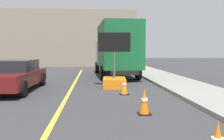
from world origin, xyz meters
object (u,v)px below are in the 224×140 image
arrow_board_trailer (114,77)px  box_truck (116,49)px  highway_guide_sign (134,34)px  traffic_cone_far_lane (124,86)px  traffic_cone_mid_lane (144,102)px  pickup_car (15,75)px

arrow_board_trailer → box_truck: box_truck is taller
arrow_board_trailer → highway_guide_sign: bearing=76.0°
arrow_board_trailer → traffic_cone_far_lane: arrow_board_trailer is taller
arrow_board_trailer → highway_guide_sign: size_ratio=0.54×
highway_guide_sign → arrow_board_trailer: bearing=-104.0°
arrow_board_trailer → box_truck: size_ratio=0.34×
box_truck → traffic_cone_mid_lane: (-0.16, -10.41, -1.54)m
arrow_board_trailer → pickup_car: 4.67m
box_truck → traffic_cone_mid_lane: box_truck is taller
pickup_car → traffic_cone_far_lane: (4.81, -1.38, -0.32)m
arrow_board_trailer → traffic_cone_far_lane: size_ratio=3.55×
pickup_car → traffic_cone_far_lane: bearing=-16.1°
traffic_cone_mid_lane → traffic_cone_far_lane: size_ratio=0.99×
traffic_cone_mid_lane → traffic_cone_far_lane: 3.23m
box_truck → highway_guide_sign: bearing=70.4°
traffic_cone_far_lane → highway_guide_sign: bearing=79.0°
box_truck → pickup_car: bearing=-131.5°
arrow_board_trailer → pickup_car: bearing=-169.8°
box_truck → traffic_cone_far_lane: box_truck is taller
pickup_car → traffic_cone_mid_lane: 6.79m
pickup_car → highway_guide_sign: bearing=58.8°
traffic_cone_mid_lane → highway_guide_sign: bearing=81.6°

